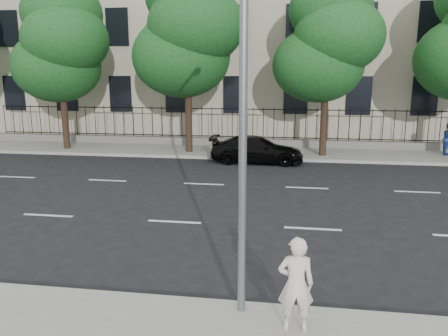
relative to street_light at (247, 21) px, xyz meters
The scene contains 11 objects.
ground 5.99m from the street_light, 144.73° to the left, with size 120.00×120.00×0.00m, color black.
far_sidewalk 16.75m from the street_light, 99.01° to the left, with size 60.00×4.00×0.15m, color gray.
lane_markings 8.67m from the street_light, 110.98° to the left, with size 49.60×4.62×0.01m, color silver, non-canonical shape.
masonry_building 25.14m from the street_light, 95.78° to the left, with size 34.60×12.11×18.50m.
iron_fence 18.21m from the street_light, 98.14° to the left, with size 30.00×0.50×2.20m.
street_light is the anchor object (origin of this frame).
tree_b 18.99m from the street_light, 127.15° to the left, with size 5.53×5.12×8.97m.
tree_c 15.82m from the street_light, 106.43° to the left, with size 5.89×5.50×9.80m.
tree_d 15.36m from the street_light, 80.48° to the left, with size 5.34×4.94×8.84m.
black_sedan 14.03m from the street_light, 93.24° to the left, with size 1.82×4.48×1.30m, color black.
woman_near 4.41m from the street_light, 47.46° to the right, with size 0.59×0.39×1.62m, color silver.
Camera 1 is at (3.24, -9.36, 4.30)m, focal length 35.00 mm.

